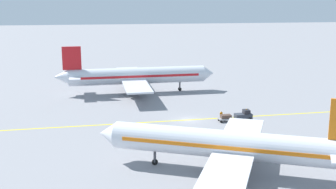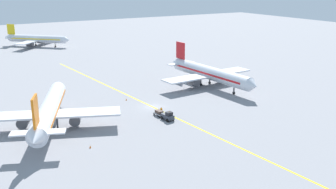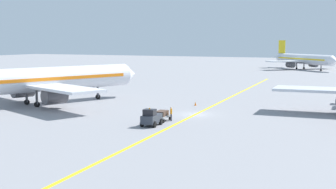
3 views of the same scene
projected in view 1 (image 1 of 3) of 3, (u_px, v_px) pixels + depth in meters
name	position (u px, v px, depth m)	size (l,w,h in m)	color
ground_plane	(188.00, 120.00, 83.10)	(400.00, 400.00, 0.00)	gray
apron_yellow_centreline	(188.00, 120.00, 83.10)	(0.40, 120.00, 0.01)	yellow
airplane_at_gate	(231.00, 145.00, 59.12)	(27.90, 34.01, 10.60)	silver
airplane_adjacent_stand	(135.00, 76.00, 103.01)	(28.27, 35.53, 10.60)	silver
baggage_tug_dark	(244.00, 116.00, 82.54)	(1.97, 3.12, 2.11)	#333842
baggage_cart_trailing	(226.00, 117.00, 81.93)	(1.61, 2.71, 1.24)	gray
ground_crew_worker	(221.00, 115.00, 82.73)	(0.34, 0.54, 1.68)	#23232D
traffic_cone_near_nose	(319.00, 157.00, 64.78)	(0.32, 0.32, 0.55)	orange
traffic_cone_mid_apron	(146.00, 125.00, 79.13)	(0.32, 0.32, 0.55)	orange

